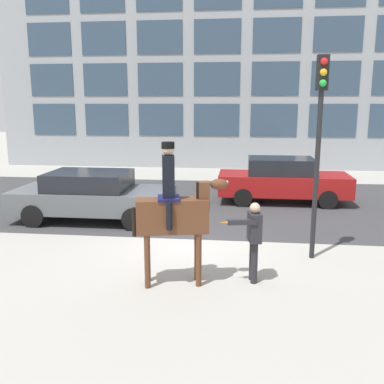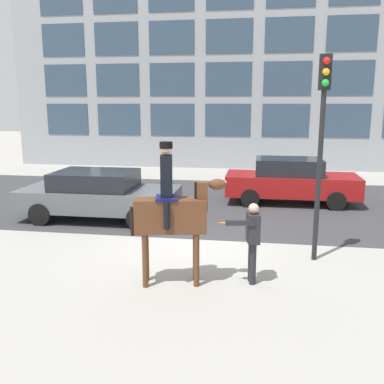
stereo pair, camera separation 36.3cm
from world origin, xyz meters
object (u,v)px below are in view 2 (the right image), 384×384
street_car_far_lane (291,180)px  mounted_horse_lead (172,211)px  pedestrian_bystander (252,237)px  street_car_near_lane (99,194)px  traffic_light (322,127)px

street_car_far_lane → mounted_horse_lead: bearing=-110.1°
mounted_horse_lead → pedestrian_bystander: (1.50, 0.26, -0.51)m
street_car_near_lane → traffic_light: size_ratio=1.06×
traffic_light → street_car_far_lane: bearing=91.8°
pedestrian_bystander → traffic_light: (1.37, 1.48, 2.00)m
traffic_light → mounted_horse_lead: bearing=-148.6°
street_car_near_lane → traffic_light: 6.89m
street_car_far_lane → pedestrian_bystander: bearing=-99.5°
mounted_horse_lead → street_car_near_lane: bearing=114.6°
street_car_far_lane → traffic_light: bearing=-88.2°
mounted_horse_lead → pedestrian_bystander: mounted_horse_lead is taller
pedestrian_bystander → street_car_far_lane: 7.18m
street_car_near_lane → traffic_light: (6.01, -2.56, 2.17)m
traffic_light → pedestrian_bystander: bearing=-132.7°
street_car_far_lane → traffic_light: 5.99m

